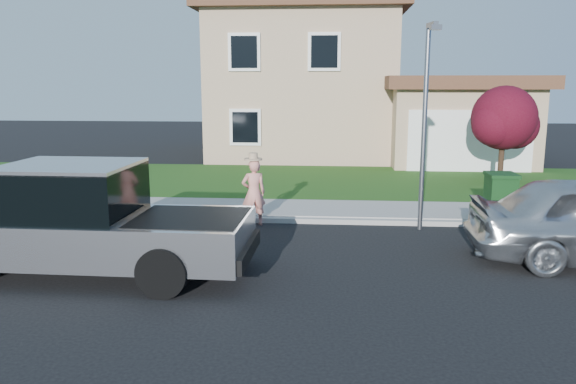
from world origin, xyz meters
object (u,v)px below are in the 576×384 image
Objects in this scene: woman at (254,191)px; ornamental_tree at (505,121)px; trash_bin at (500,196)px; street_lamp at (425,115)px; pickup_truck at (80,223)px.

ornamental_tree reaches higher than woman.
trash_bin is 0.24× the size of street_lamp.
street_lamp is at bearing -162.25° from trash_bin.
street_lamp reaches higher than ornamental_tree.
ornamental_tree reaches higher than pickup_truck.
woman is at bearing -175.35° from trash_bin.
pickup_truck is 3.48× the size of woman.
trash_bin is (5.88, 0.50, -0.12)m from woman.
woman is at bearing -141.13° from ornamental_tree.
pickup_truck is at bearing -159.82° from street_lamp.
pickup_truck is at bearing 35.74° from woman.
street_lamp is (3.93, -0.13, 1.82)m from woman.
ornamental_tree is at bearing 45.15° from pickup_truck.
ornamental_tree is 5.95m from trash_bin.
street_lamp is at bearing -120.03° from ornamental_tree.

